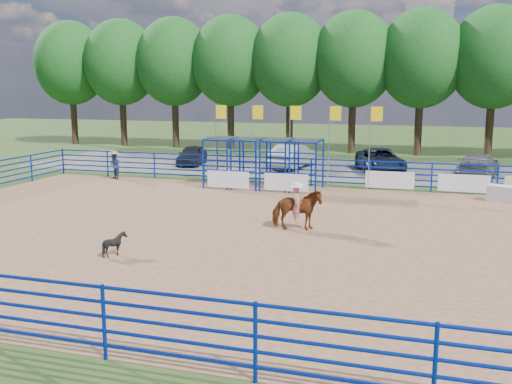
# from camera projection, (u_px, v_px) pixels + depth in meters

# --- Properties ---
(ground) EXTENTS (120.00, 120.00, 0.00)m
(ground) POSITION_uv_depth(u_px,v_px,m) (256.00, 233.00, 20.35)
(ground) COLOR #395321
(ground) RESTS_ON ground
(arena_dirt) EXTENTS (30.00, 20.00, 0.02)m
(arena_dirt) POSITION_uv_depth(u_px,v_px,m) (256.00, 233.00, 20.35)
(arena_dirt) COLOR #A17150
(arena_dirt) RESTS_ON ground
(gravel_strip) EXTENTS (40.00, 10.00, 0.01)m
(gravel_strip) POSITION_uv_depth(u_px,v_px,m) (333.00, 168.00, 36.35)
(gravel_strip) COLOR #67655B
(gravel_strip) RESTS_ON ground
(announcer_table) EXTENTS (1.58, 1.18, 0.77)m
(announcer_table) POSITION_uv_depth(u_px,v_px,m) (505.00, 194.00, 25.48)
(announcer_table) COLOR silver
(announcer_table) RESTS_ON arena_dirt
(horse_and_rider) EXTENTS (1.92, 1.20, 2.42)m
(horse_and_rider) POSITION_uv_depth(u_px,v_px,m) (297.00, 207.00, 20.55)
(horse_and_rider) COLOR brown
(horse_and_rider) RESTS_ON arena_dirt
(calf) EXTENTS (0.82, 0.77, 0.75)m
(calf) POSITION_uv_depth(u_px,v_px,m) (115.00, 244.00, 17.50)
(calf) COLOR black
(calf) RESTS_ON arena_dirt
(spectator_cowboy) EXTENTS (0.92, 0.88, 1.56)m
(spectator_cowboy) POSITION_uv_depth(u_px,v_px,m) (115.00, 165.00, 31.82)
(spectator_cowboy) COLOR navy
(spectator_cowboy) RESTS_ON arena_dirt
(car_a) EXTENTS (2.11, 3.97, 1.28)m
(car_a) POSITION_uv_depth(u_px,v_px,m) (192.00, 155.00, 37.97)
(car_a) COLOR black
(car_a) RESTS_ON gravel_strip
(car_b) EXTENTS (2.26, 4.80, 1.52)m
(car_b) POSITION_uv_depth(u_px,v_px,m) (293.00, 156.00, 36.43)
(car_b) COLOR gray
(car_b) RESTS_ON gravel_strip
(car_c) EXTENTS (3.73, 5.61, 1.43)m
(car_c) POSITION_uv_depth(u_px,v_px,m) (380.00, 160.00, 34.65)
(car_c) COLOR black
(car_c) RESTS_ON gravel_strip
(car_d) EXTENTS (2.87, 5.14, 1.41)m
(car_d) POSITION_uv_depth(u_px,v_px,m) (478.00, 166.00, 32.48)
(car_d) COLOR #5A595C
(car_d) RESTS_ON gravel_strip
(perimeter_fence) EXTENTS (30.10, 20.10, 1.50)m
(perimeter_fence) POSITION_uv_depth(u_px,v_px,m) (256.00, 213.00, 20.21)
(perimeter_fence) COLOR #0725AC
(perimeter_fence) RESTS_ON ground
(chute_assembly) EXTENTS (19.32, 2.41, 4.20)m
(chute_assembly) POSITION_uv_depth(u_px,v_px,m) (270.00, 164.00, 28.98)
(chute_assembly) COLOR #0725AC
(chute_assembly) RESTS_ON ground
(treeline) EXTENTS (56.40, 6.40, 11.24)m
(treeline) POSITION_uv_depth(u_px,v_px,m) (354.00, 55.00, 43.45)
(treeline) COLOR #3F2B19
(treeline) RESTS_ON ground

